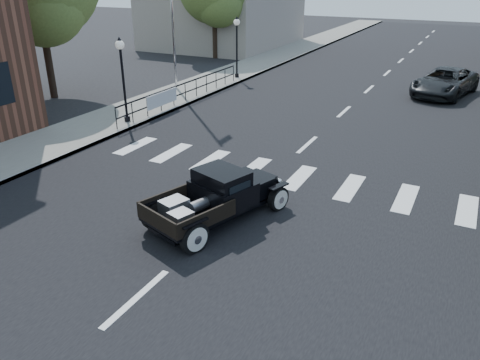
% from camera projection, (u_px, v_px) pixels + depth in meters
% --- Properties ---
extents(ground, '(120.00, 120.00, 0.00)m').
position_uv_depth(ground, '(213.00, 230.00, 11.65)').
color(ground, black).
rests_on(ground, ground).
extents(road, '(14.00, 80.00, 0.02)m').
position_uv_depth(road, '(360.00, 98.00, 23.85)').
color(road, black).
rests_on(road, ground).
extents(road_markings, '(12.00, 60.00, 0.06)m').
position_uv_depth(road_markings, '(331.00, 124.00, 19.78)').
color(road_markings, silver).
rests_on(road_markings, ground).
extents(sidewalk_left, '(3.00, 80.00, 0.15)m').
position_uv_depth(sidewalk_left, '(215.00, 80.00, 27.34)').
color(sidewalk_left, gray).
rests_on(sidewalk_left, ground).
extents(low_building_left, '(10.00, 12.00, 5.00)m').
position_uv_depth(low_building_left, '(224.00, 15.00, 39.62)').
color(low_building_left, '#ADA191').
rests_on(low_building_left, ground).
extents(railing, '(0.08, 10.00, 1.00)m').
position_uv_depth(railing, '(185.00, 90.00, 22.54)').
color(railing, black).
rests_on(railing, sidewalk_left).
extents(banner, '(0.04, 2.20, 0.60)m').
position_uv_depth(banner, '(163.00, 104.00, 20.97)').
color(banner, silver).
rests_on(banner, sidewalk_left).
extents(lamp_post_b, '(0.36, 0.36, 3.41)m').
position_uv_depth(lamp_post_b, '(123.00, 81.00, 18.92)').
color(lamp_post_b, black).
rests_on(lamp_post_b, sidewalk_left).
extents(lamp_post_c, '(0.36, 0.36, 3.41)m').
position_uv_depth(lamp_post_c, '(237.00, 48.00, 27.05)').
color(lamp_post_c, black).
rests_on(lamp_post_c, sidewalk_left).
extents(big_tree_near, '(5.90, 5.90, 8.67)m').
position_uv_depth(big_tree_near, '(40.00, 7.00, 22.19)').
color(big_tree_near, '#50652B').
rests_on(big_tree_near, ground).
extents(big_tree_far, '(5.04, 5.04, 7.40)m').
position_uv_depth(big_tree_far, '(214.00, 5.00, 33.21)').
color(big_tree_far, '#50652B').
rests_on(big_tree_far, ground).
extents(hotrod_pickup, '(3.02, 4.37, 1.38)m').
position_uv_depth(hotrod_pickup, '(217.00, 196.00, 11.84)').
color(hotrod_pickup, black).
rests_on(hotrod_pickup, ground).
extents(second_car, '(3.31, 5.29, 1.36)m').
position_uv_depth(second_car, '(445.00, 82.00, 24.02)').
color(second_car, black).
rests_on(second_car, ground).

